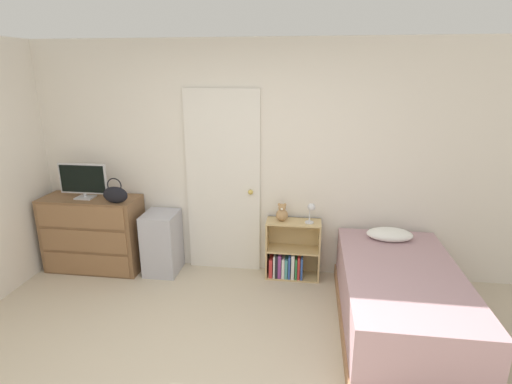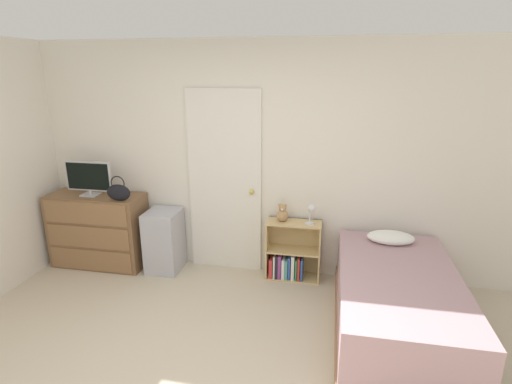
% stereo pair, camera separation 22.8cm
% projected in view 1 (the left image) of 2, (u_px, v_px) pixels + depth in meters
% --- Properties ---
extents(wall_back, '(10.00, 0.06, 2.55)m').
position_uv_depth(wall_back, '(245.00, 161.00, 4.37)').
color(wall_back, silver).
rests_on(wall_back, ground_plane).
extents(door_closed, '(0.82, 0.09, 2.05)m').
position_uv_depth(door_closed, '(223.00, 183.00, 4.43)').
color(door_closed, silver).
rests_on(door_closed, ground_plane).
extents(dresser, '(1.09, 0.45, 0.86)m').
position_uv_depth(dresser, '(94.00, 233.00, 4.58)').
color(dresser, brown).
rests_on(dresser, ground_plane).
extents(tv, '(0.55, 0.16, 0.39)m').
position_uv_depth(tv, '(83.00, 180.00, 4.39)').
color(tv, '#B7B7BC').
rests_on(tv, dresser).
extents(handbag, '(0.27, 0.10, 0.28)m').
position_uv_depth(handbag, '(115.00, 194.00, 4.25)').
color(handbag, black).
rests_on(handbag, dresser).
extents(storage_bin, '(0.37, 0.41, 0.71)m').
position_uv_depth(storage_bin, '(162.00, 243.00, 4.52)').
color(storage_bin, '#ADADB7').
rests_on(storage_bin, ground_plane).
extents(bookshelf, '(0.59, 0.25, 0.66)m').
position_uv_depth(bookshelf, '(290.00, 256.00, 4.44)').
color(bookshelf, tan).
rests_on(bookshelf, ground_plane).
extents(teddy_bear, '(0.13, 0.13, 0.20)m').
position_uv_depth(teddy_bear, '(282.00, 213.00, 4.30)').
color(teddy_bear, tan).
rests_on(teddy_bear, bookshelf).
extents(desk_lamp, '(0.11, 0.10, 0.22)m').
position_uv_depth(desk_lamp, '(311.00, 210.00, 4.21)').
color(desk_lamp, silver).
rests_on(desk_lamp, bookshelf).
extents(bed, '(1.02, 1.87, 0.68)m').
position_uv_depth(bed, '(400.00, 299.00, 3.53)').
color(bed, '#996B47').
rests_on(bed, ground_plane).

